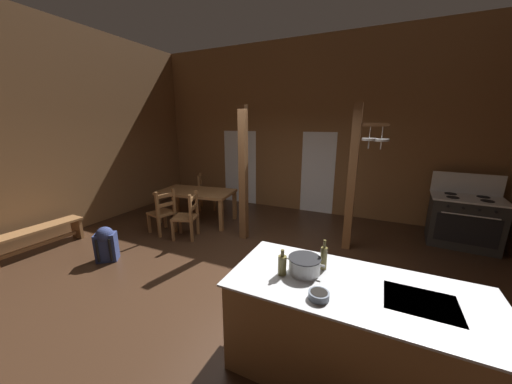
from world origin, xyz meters
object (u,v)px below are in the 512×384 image
at_px(stove_range, 463,220).
at_px(bottle_short_on_counter, 282,265).
at_px(bench_along_left_wall, 38,235).
at_px(bottle_tall_on_counter, 324,257).
at_px(ladderback_chair_near_window, 163,212).
at_px(mixing_bowl_on_counter, 319,295).
at_px(kitchen_island, 351,331).
at_px(backpack, 106,243).
at_px(stockpot_on_counter, 304,265).
at_px(ladderback_chair_at_table_end, 205,192).
at_px(ladderback_chair_by_post, 188,216).
at_px(dining_table, 196,194).

height_order(stove_range, bottle_short_on_counter, stove_range).
xyz_separation_m(bench_along_left_wall, bottle_tall_on_counter, (5.05, -0.05, 0.72)).
relative_size(ladderback_chair_near_window, mixing_bowl_on_counter, 5.81).
bearing_deg(bottle_tall_on_counter, kitchen_island, -28.17).
relative_size(backpack, bottle_tall_on_counter, 2.03).
bearing_deg(bottle_short_on_counter, bottle_tall_on_counter, 38.46).
distance_m(stove_range, bench_along_left_wall, 7.83).
bearing_deg(bench_along_left_wall, stockpot_on_counter, -2.28).
distance_m(bench_along_left_wall, stockpot_on_counter, 4.95).
relative_size(kitchen_island, stove_range, 1.64).
bearing_deg(bottle_short_on_counter, ladderback_chair_at_table_end, 133.46).
distance_m(backpack, mixing_bowl_on_counter, 3.81).
height_order(ladderback_chair_at_table_end, backpack, ladderback_chair_at_table_end).
height_order(stove_range, bench_along_left_wall, stove_range).
bearing_deg(bench_along_left_wall, bottle_short_on_counter, -3.74).
distance_m(ladderback_chair_by_post, mixing_bowl_on_counter, 3.72).
xyz_separation_m(dining_table, bottle_tall_on_counter, (3.39, -2.51, 0.37)).
distance_m(ladderback_chair_near_window, bench_along_left_wall, 2.15).
relative_size(ladderback_chair_at_table_end, backpack, 1.59).
height_order(ladderback_chair_near_window, backpack, ladderback_chair_near_window).
height_order(stockpot_on_counter, bottle_tall_on_counter, bottle_tall_on_counter).
bearing_deg(kitchen_island, ladderback_chair_near_window, 155.32).
height_order(stove_range, ladderback_chair_near_window, stove_range).
xyz_separation_m(stockpot_on_counter, mixing_bowl_on_counter, (0.20, -0.32, -0.05)).
bearing_deg(bottle_tall_on_counter, mixing_bowl_on_counter, -82.99).
height_order(ladderback_chair_at_table_end, bottle_tall_on_counter, bottle_tall_on_counter).
bearing_deg(ladderback_chair_near_window, ladderback_chair_at_table_end, 95.65).
xyz_separation_m(stove_range, ladderback_chair_by_post, (-4.91, -1.94, -0.03)).
xyz_separation_m(ladderback_chair_near_window, bottle_tall_on_counter, (3.59, -1.63, 0.57)).
xyz_separation_m(dining_table, mixing_bowl_on_counter, (3.44, -2.97, 0.29)).
relative_size(backpack, mixing_bowl_on_counter, 3.64).
height_order(dining_table, bottle_tall_on_counter, bottle_tall_on_counter).
xyz_separation_m(kitchen_island, bench_along_left_wall, (-5.36, 0.22, -0.15)).
height_order(bench_along_left_wall, bottle_tall_on_counter, bottle_tall_on_counter).
bearing_deg(bottle_tall_on_counter, ladderback_chair_near_window, 155.63).
bearing_deg(ladderback_chair_by_post, bench_along_left_wall, -142.41).
bearing_deg(mixing_bowl_on_counter, dining_table, 139.22).
relative_size(kitchen_island, bench_along_left_wall, 1.49).
relative_size(dining_table, ladderback_chair_by_post, 1.90).
distance_m(dining_table, bottle_tall_on_counter, 4.23).
distance_m(bench_along_left_wall, backpack, 1.46).
bearing_deg(stockpot_on_counter, bottle_tall_on_counter, 44.23).
height_order(ladderback_chair_by_post, backpack, ladderback_chair_by_post).
distance_m(ladderback_chair_by_post, bottle_short_on_counter, 3.31).
height_order(bench_along_left_wall, backpack, backpack).
xyz_separation_m(ladderback_chair_by_post, mixing_bowl_on_counter, (3.02, -2.12, 0.49)).
height_order(backpack, stockpot_on_counter, stockpot_on_counter).
bearing_deg(ladderback_chair_by_post, backpack, -116.17).
bearing_deg(stockpot_on_counter, ladderback_chair_at_table_end, 135.80).
bearing_deg(stockpot_on_counter, bottle_short_on_counter, -147.10).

